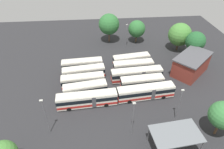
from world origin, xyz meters
TOP-DOWN VIEW (x-y plane):
  - ground_plane at (0.00, 0.00)m, footprint 91.42×91.42m
  - bus_row0_slot0 at (-6.53, -7.61)m, footprint 10.83×3.86m
  - bus_row0_slot1 at (-6.47, -4.26)m, footprint 11.13×3.20m
  - bus_row0_slot2 at (-6.80, -0.63)m, footprint 13.51×3.36m
  - bus_row0_slot3 at (-7.37, 2.86)m, footprint 10.75×3.23m
  - bus_row0_slot4 at (-7.56, 6.39)m, footprint 13.54×3.67m
  - bus_row1_slot0 at (7.55, -6.32)m, footprint 11.33×3.26m
  - bus_row1_slot1 at (7.07, -2.69)m, footprint 11.28×3.76m
  - bus_row1_slot2 at (7.19, 0.85)m, footprint 10.80×3.44m
  - bus_row1_slot3 at (6.54, 4.24)m, footprint 10.47×3.87m
  - bus_row1_slot4 at (6.03, 7.64)m, footprint 13.51×3.35m
  - depot_building at (-22.11, -2.57)m, footprint 12.71×12.28m
  - maintenance_shelter at (-9.41, 20.01)m, footprint 8.99×5.93m
  - lamp_post_near_entrance at (-2.57, 16.11)m, footprint 0.56×0.28m
  - lamp_post_mid_lot at (-6.80, -19.62)m, footprint 0.56×0.28m
  - lamp_post_far_corner at (13.43, 14.36)m, footprint 0.56×0.28m
  - lamp_post_by_building at (-12.50, 13.10)m, footprint 0.56×0.28m
  - tree_north_edge at (-1.33, -23.59)m, footprint 7.02×7.02m
  - tree_northwest at (-23.22, -15.50)m, footprint 7.24×7.24m
  - tree_northeast at (-25.86, -10.04)m, footprint 5.77×5.77m
  - tree_south_edge at (-10.77, -22.41)m, footprint 5.80×5.80m
  - tree_east_edge at (-18.84, 17.67)m, footprint 5.21×5.21m
  - puddle_near_shelter at (7.44, -8.40)m, footprint 3.17×3.17m
  - puddle_centre_drain at (-10.42, -10.11)m, footprint 1.95×1.95m
  - puddle_between_rows at (-10.04, -10.26)m, footprint 4.27×4.27m

SIDE VIEW (x-z plane):
  - ground_plane at x=0.00m, z-range 0.00..0.00m
  - puddle_near_shelter at x=7.44m, z-range 0.00..0.01m
  - puddle_centre_drain at x=-10.42m, z-range 0.00..0.01m
  - puddle_between_rows at x=-10.04m, z-range 0.00..0.01m
  - bus_row1_slot3 at x=6.54m, z-range 0.10..3.57m
  - bus_row0_slot0 at x=-6.53m, z-range 0.10..3.57m
  - bus_row0_slot3 at x=-7.37m, z-range 0.10..3.57m
  - bus_row1_slot2 at x=7.19m, z-range 0.10..3.57m
  - bus_row0_slot1 at x=-6.47m, z-range 0.10..3.57m
  - bus_row1_slot1 at x=7.07m, z-range 0.10..3.57m
  - bus_row1_slot0 at x=7.55m, z-range 0.10..3.57m
  - bus_row0_slot2 at x=-6.80m, z-range 0.10..3.57m
  - bus_row0_slot4 at x=-7.56m, z-range 0.10..3.57m
  - bus_row1_slot4 at x=6.03m, z-range 0.10..3.57m
  - depot_building at x=-22.11m, z-range 0.02..5.49m
  - maintenance_shelter at x=-9.41m, z-range 1.90..6.22m
  - lamp_post_mid_lot at x=-6.80m, z-range 0.41..8.23m
  - lamp_post_by_building at x=-12.50m, z-range 0.41..8.31m
  - lamp_post_near_entrance at x=-2.57m, z-range 0.42..8.73m
  - lamp_post_far_corner at x=13.43m, z-range 0.42..9.12m
  - tree_south_edge at x=-10.77m, z-range 0.99..8.78m
  - tree_east_edge at x=-18.84m, z-range 1.32..9.21m
  - tree_northwest at x=-23.22m, z-range 0.93..10.03m
  - tree_northeast at x=-25.86m, z-range 1.42..10.05m
  - tree_north_edge at x=-1.33m, z-range 1.45..11.39m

